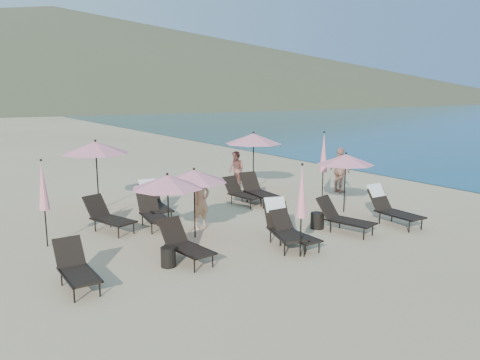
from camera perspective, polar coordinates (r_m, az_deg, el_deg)
ground at (r=13.49m, az=7.19°, el=-7.04°), size 800.00×800.00×0.00m
volcanic_headland at (r=323.15m, az=-19.62°, el=14.09°), size 690.00×690.00×55.00m
lounger_0 at (r=10.65m, az=-19.37°, el=-10.03°), size 0.64×1.62×0.93m
lounger_1 at (r=11.60m, az=-6.77°, el=-7.69°), size 0.83×1.73×0.96m
lounger_2 at (r=12.81m, az=5.19°, el=-5.39°), size 1.21×1.96×1.15m
lounger_3 at (r=12.61m, az=6.51°, el=-6.29°), size 0.61×1.58×0.91m
lounger_4 at (r=14.14m, az=12.49°, el=-4.43°), size 1.08×1.83×0.99m
lounger_5 at (r=15.40m, az=17.90°, el=-3.10°), size 0.74×1.89×1.16m
lounger_6 at (r=14.46m, az=-15.80°, el=-4.22°), size 1.20×1.87×1.01m
lounger_7 at (r=15.76m, az=-10.50°, el=-2.46°), size 0.87×1.91×1.15m
lounger_8 at (r=14.66m, az=-10.60°, el=-3.87°), size 0.83×1.74×0.96m
lounger_9 at (r=17.26m, az=0.17°, el=-1.49°), size 0.87×1.74×0.96m
lounger_10 at (r=17.44m, az=2.18°, el=-1.20°), size 0.84×1.90×1.06m
umbrella_open_0 at (r=12.25m, az=-8.83°, el=-0.21°), size 1.89×1.89×2.04m
umbrella_open_1 at (r=13.09m, az=-5.63°, el=0.50°), size 1.88×1.88×2.02m
umbrella_open_2 at (r=16.25m, az=12.78°, el=2.47°), size 1.94×1.94×2.08m
umbrella_open_3 at (r=16.91m, az=-17.19°, el=3.78°), size 2.31×2.31×2.48m
umbrella_open_4 at (r=19.08m, az=1.65°, el=5.07°), size 2.33×2.33×2.51m
umbrella_closed_0 at (r=11.60m, az=7.53°, el=-1.49°), size 0.28×0.28×2.39m
umbrella_closed_1 at (r=17.67m, az=10.16°, el=3.26°), size 0.31×0.31×2.67m
umbrella_closed_2 at (r=13.32m, az=-22.90°, el=-0.69°), size 0.28×0.28×2.38m
side_table_0 at (r=11.36m, az=-8.73°, el=-9.26°), size 0.36×0.36×0.48m
side_table_1 at (r=14.43m, az=9.39°, el=-4.91°), size 0.41×0.41×0.49m
beachgoer_a at (r=14.18m, az=-4.78°, el=-2.57°), size 0.68×0.51×1.70m
beachgoer_b at (r=20.01m, az=-0.47°, el=1.23°), size 0.64×0.81×1.60m
beachgoer_c at (r=19.53m, az=12.09°, el=1.17°), size 0.54×1.13×1.88m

